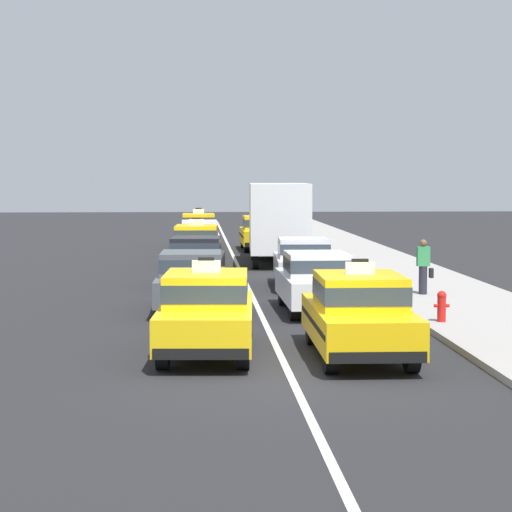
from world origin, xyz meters
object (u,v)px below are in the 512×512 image
Objects in this scene: sedan_left_fifth at (199,237)px; sedan_right_second at (316,280)px; sedan_left_third at (196,259)px; taxi_right_nearest at (359,313)px; sedan_left_second at (191,279)px; taxi_right_fifth at (260,232)px; box_truck_right_fourth at (278,220)px; fire_hydrant at (442,305)px; taxi_left_fourth at (197,245)px; sedan_right_third at (303,261)px; taxi_left_sixth at (199,229)px; taxi_left_nearest at (207,311)px; pedestrian_near_crosswalk at (424,267)px.

sedan_right_second is at bearing -80.88° from sedan_left_fifth.
taxi_right_nearest is (3.17, -13.03, 0.03)m from sedan_left_third.
sedan_left_second is 0.95× the size of taxi_right_nearest.
taxi_right_fifth is at bearing 90.11° from sedan_right_second.
fire_hydrant is at bearing -82.06° from box_truck_right_fourth.
taxi_right_nearest is (3.15, -19.12, 0.00)m from taxi_left_fourth.
sedan_left_third is 11.91m from sedan_left_fifth.
sedan_right_third is 8.90m from fire_hydrant.
sedan_right_third is (3.30, -18.54, -0.03)m from taxi_left_sixth.
taxi_left_sixth reaches higher than fire_hydrant.
taxi_right_nearest is (2.96, -0.52, 0.00)m from taxi_left_nearest.
sedan_right_third is 4.54m from pedestrian_near_crosswalk.
fire_hydrant is at bearing -69.76° from taxi_left_fourth.
taxi_left_nearest is 2.93× the size of pedestrian_near_crosswalk.
box_truck_right_fourth is 9.66× the size of fire_hydrant.
taxi_right_fifth reaches higher than sedan_left_fifth.
taxi_right_fifth reaches higher than sedan_right_second.
taxi_right_fifth is at bearing 83.98° from taxi_left_nearest.
sedan_left_fifth is at bearing -135.08° from taxi_right_fifth.
taxi_right_fifth is (-0.34, 15.66, 0.03)m from sedan_right_third.
taxi_left_sixth is (0.14, 17.71, 0.03)m from sedan_left_third.
pedestrian_near_crosswalk is at bearing -79.61° from taxi_right_fifth.
sedan_left_fifth is 5.32m from box_truck_right_fourth.
taxi_left_nearest is 6.58m from sedan_right_second.
taxi_left_nearest is 3.01m from taxi_right_nearest.
box_truck_right_fourth reaches higher than taxi_right_fifth.
taxi_right_nearest reaches higher than sedan_left_fifth.
taxi_left_fourth is at bearing 103.75° from sedan_right_second.
taxi_left_nearest is at bearing -98.82° from box_truck_right_fourth.
sedan_left_fifth is 5.91× the size of fire_hydrant.
taxi_right_nearest is 4.44m from fire_hydrant.
taxi_left_fourth is at bearing 116.23° from sedan_right_third.
taxi_right_nearest is 1.05× the size of sedan_right_third.
box_truck_right_fourth reaches higher than pedestrian_near_crosswalk.
sedan_left_third is at bearing -101.77° from taxi_right_fifth.
taxi_left_nearest is 1.08× the size of sedan_right_second.
taxi_left_fourth is 2.91× the size of pedestrian_near_crosswalk.
sedan_right_third is (3.27, -12.74, 0.00)m from sedan_left_fifth.
taxi_right_fifth is 6.25× the size of fire_hydrant.
sedan_left_second is 0.99× the size of sedan_left_third.
sedan_left_second is at bearing -90.90° from sedan_left_fifth.
sedan_right_second is (3.00, -24.33, -0.03)m from taxi_left_sixth.
pedestrian_near_crosswalk reaches higher than sedan_right_second.
taxi_right_fifth is (3.09, 14.83, 0.03)m from sedan_left_third.
fire_hydrant is at bearing -47.05° from sedan_right_second.
taxi_right_fifth is 24.40m from fire_hydrant.
taxi_right_nearest is at bearing -64.12° from sedan_left_second.
sedan_left_third is 0.96× the size of taxi_right_nearest.
taxi_left_sixth and taxi_right_nearest have the same top height.
pedestrian_near_crosswalk is at bearing 52.84° from taxi_left_nearest.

